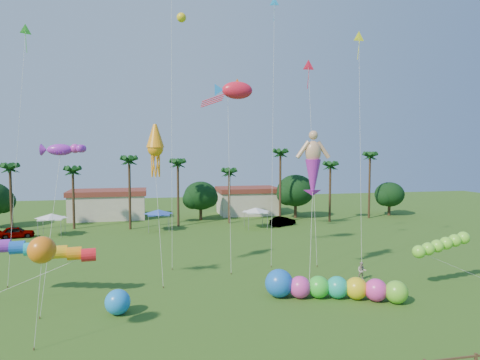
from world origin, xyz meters
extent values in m
plane|color=#285116|center=(0.00, 0.00, 0.00)|extent=(160.00, 160.00, 0.00)
cylinder|color=#3A2819|center=(-26.00, 40.00, 4.50)|extent=(0.36, 0.36, 9.00)
cylinder|color=#3A2819|center=(-18.00, 41.00, 4.25)|extent=(0.36, 0.36, 8.50)
cylinder|color=#3A2819|center=(-10.00, 39.00, 5.00)|extent=(0.36, 0.36, 10.00)
cylinder|color=#3A2819|center=(-3.00, 40.00, 4.75)|extent=(0.36, 0.36, 9.50)
cylinder|color=#3A2819|center=(5.00, 41.00, 4.00)|extent=(0.36, 0.36, 8.00)
cylinder|color=#3A2819|center=(13.00, 40.00, 5.50)|extent=(0.36, 0.36, 11.00)
cylinder|color=#3A2819|center=(21.00, 39.00, 4.50)|extent=(0.36, 0.36, 9.00)
cylinder|color=#3A2819|center=(29.00, 41.00, 5.25)|extent=(0.36, 0.36, 10.50)
sphere|color=#113814|center=(1.00, 45.00, 4.03)|extent=(5.46, 5.46, 5.46)
sphere|color=#113814|center=(17.00, 44.00, 4.65)|extent=(6.30, 6.30, 6.30)
sphere|color=#113814|center=(34.00, 43.00, 3.72)|extent=(5.04, 5.04, 5.04)
cube|color=beige|center=(-14.00, 50.00, 2.00)|extent=(12.00, 7.00, 4.00)
cube|color=beige|center=(10.00, 50.00, 2.00)|extent=(10.00, 7.00, 4.00)
pyramid|color=white|center=(-20.00, 36.00, 2.75)|extent=(3.00, 3.00, 0.60)
pyramid|color=blue|center=(-6.00, 37.00, 2.75)|extent=(3.00, 3.00, 0.60)
pyramid|color=white|center=(8.00, 36.00, 2.75)|extent=(3.00, 3.00, 0.60)
imported|color=#4C4C54|center=(-24.33, 35.88, 0.74)|extent=(4.57, 2.42, 1.48)
imported|color=#4C4C54|center=(12.50, 37.00, 0.71)|extent=(4.48, 3.34, 1.41)
imported|color=#AC9B90|center=(10.94, 9.67, 0.80)|extent=(0.97, 0.89, 1.60)
sphere|color=#E13BA5|center=(3.98, 6.43, 0.86)|extent=(1.72, 1.72, 1.72)
sphere|color=green|center=(5.41, 6.16, 0.86)|extent=(1.72, 1.72, 1.72)
sphere|color=#19AF95|center=(6.79, 5.79, 0.86)|extent=(1.72, 1.72, 1.72)
sphere|color=yellow|center=(8.12, 5.24, 0.86)|extent=(1.72, 1.72, 1.72)
sphere|color=#EC37A4|center=(9.39, 4.56, 0.86)|extent=(1.72, 1.72, 1.72)
sphere|color=#6ECF2E|center=(10.63, 3.81, 0.86)|extent=(1.72, 1.72, 1.72)
sphere|color=blue|center=(2.46, 7.00, 1.10)|extent=(2.82, 2.82, 2.19)
sphere|color=#1983E9|center=(-9.61, 5.98, 0.88)|extent=(1.76, 1.76, 1.76)
cylinder|color=red|center=(-13.89, 10.13, 3.34)|extent=(7.59, 1.57, 1.02)
cylinder|color=silver|center=(-16.22, 10.24, 1.67)|extent=(8.44, 0.26, 3.37)
ellipsoid|color=#7AE633|center=(14.44, 6.65, 3.05)|extent=(5.93, 2.21, 1.27)
cylinder|color=silver|center=(18.07, 6.87, 1.53)|extent=(7.26, 0.47, 3.08)
sphere|color=orange|center=(-13.39, 1.58, 5.77)|extent=(1.88, 1.88, 1.55)
cylinder|color=silver|center=(-13.68, 1.51, 2.89)|extent=(0.60, 0.19, 5.78)
cylinder|color=brown|center=(-13.96, 1.43, 0.08)|extent=(0.08, 0.08, 0.16)
cylinder|color=silver|center=(6.06, 9.48, 4.94)|extent=(2.01, 4.41, 9.89)
cylinder|color=brown|center=(5.07, 7.29, 0.08)|extent=(0.08, 0.08, 0.16)
ellipsoid|color=red|center=(1.47, 18.05, 17.43)|extent=(4.90, 2.81, 1.94)
cylinder|color=silver|center=(0.72, 15.91, 8.71)|extent=(1.52, 4.31, 17.43)
cylinder|color=brown|center=(-0.02, 13.76, 0.08)|extent=(0.08, 0.08, 0.16)
cylinder|color=silver|center=(-4.99, 19.51, 14.21)|extent=(0.59, 6.22, 28.43)
cylinder|color=brown|center=(-5.27, 16.42, 0.08)|extent=(0.08, 0.08, 0.16)
cone|color=orange|center=(-6.73, 14.37, 11.60)|extent=(1.73, 1.73, 4.50)
cylinder|color=silver|center=(-6.51, 12.72, 5.80)|extent=(0.46, 3.32, 11.61)
cylinder|color=brown|center=(-6.29, 11.08, 0.08)|extent=(0.08, 0.08, 0.16)
ellipsoid|color=purple|center=(-13.76, 9.62, 11.49)|extent=(3.57, 2.71, 1.23)
cylinder|color=silver|center=(-14.26, 7.95, 5.74)|extent=(1.01, 3.38, 11.49)
cylinder|color=brown|center=(-14.75, 6.27, 0.08)|extent=(0.08, 0.08, 0.16)
cone|color=red|center=(9.03, 18.14, 20.13)|extent=(1.39, 0.37, 1.37)
cylinder|color=silver|center=(8.88, 16.29, 10.07)|extent=(0.33, 3.73, 20.13)
cylinder|color=brown|center=(8.72, 14.44, 0.08)|extent=(0.08, 0.08, 0.16)
cone|color=#F8FF1A|center=(14.20, 17.28, 23.12)|extent=(1.35, 0.30, 1.34)
cylinder|color=silver|center=(13.34, 14.89, 11.56)|extent=(1.77, 4.80, 23.12)
cylinder|color=brown|center=(12.47, 12.51, 0.08)|extent=(0.08, 0.08, 0.16)
cone|color=#50EE38|center=(-17.79, 17.42, 22.02)|extent=(1.11, 0.83, 1.16)
cylinder|color=silver|center=(-18.40, 15.69, 11.01)|extent=(1.25, 3.49, 22.02)
cylinder|color=brown|center=(-19.00, 13.96, 0.08)|extent=(0.08, 0.08, 0.16)
cone|color=#1992E2|center=(5.66, 19.30, 26.71)|extent=(1.16, 0.47, 1.13)
cylinder|color=silver|center=(4.96, 17.28, 13.36)|extent=(1.42, 4.06, 26.72)
cylinder|color=brown|center=(4.26, 15.27, 0.08)|extent=(0.08, 0.08, 0.16)
camera|label=1|loc=(-7.44, -24.28, 11.45)|focal=32.00mm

